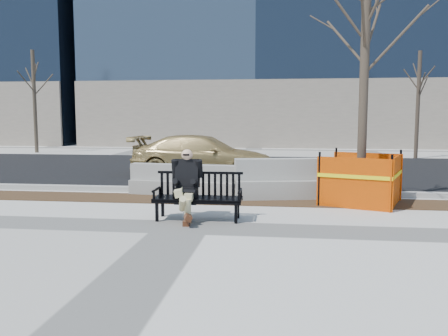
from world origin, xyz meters
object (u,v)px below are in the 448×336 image
at_px(seated_man, 187,219).
at_px(jersey_barrier_right, 305,198).
at_px(sedan, 203,177).
at_px(jersey_barrier_left, 183,195).
at_px(tree_fence, 360,203).
at_px(bench, 198,220).

relative_size(seated_man, jersey_barrier_right, 0.40).
xyz_separation_m(sedan, jersey_barrier_left, (0.11, -3.42, 0.00)).
distance_m(seated_man, sedan, 6.03).
bearing_deg(seated_man, jersey_barrier_left, 102.77).
height_order(seated_man, tree_fence, tree_fence).
distance_m(bench, sedan, 6.10).
bearing_deg(seated_man, jersey_barrier_right, 47.17).
bearing_deg(sedan, tree_fence, -131.37).
bearing_deg(bench, jersey_barrier_left, 107.10).
relative_size(bench, tree_fence, 0.29).
xyz_separation_m(sedan, jersey_barrier_right, (2.99, -3.49, 0.00)).
bearing_deg(jersey_barrier_left, tree_fence, -2.04).
xyz_separation_m(tree_fence, jersey_barrier_left, (-4.03, 0.58, 0.00)).
relative_size(tree_fence, sedan, 1.28).
height_order(tree_fence, jersey_barrier_right, tree_fence).
height_order(sedan, jersey_barrier_right, sedan).
bearing_deg(sedan, bench, -168.44).
bearing_deg(sedan, jersey_barrier_left, -175.50).
bearing_deg(bench, sedan, 98.24).
bearing_deg(bench, seated_man, 168.66).
distance_m(bench, jersey_barrier_left, 2.74).
xyz_separation_m(bench, sedan, (-0.95, 6.03, 0.00)).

